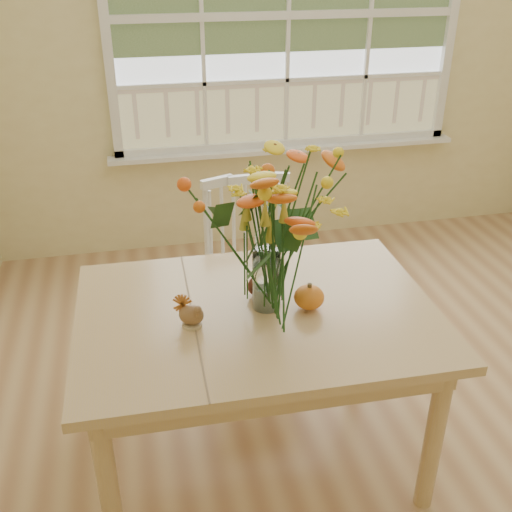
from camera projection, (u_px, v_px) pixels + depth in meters
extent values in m
cube|color=#AC7D53|center=(414.00, 458.00, 2.57)|extent=(4.00, 4.50, 0.01)
cube|color=beige|center=(286.00, 47.00, 3.88)|extent=(4.00, 0.02, 2.70)
cube|color=silver|center=(288.00, 15.00, 3.78)|extent=(2.20, 0.00, 1.60)
cube|color=white|center=(287.00, 149.00, 4.13)|extent=(2.42, 0.12, 0.03)
cube|color=tan|center=(257.00, 314.00, 2.28)|extent=(1.37, 0.99, 0.04)
cube|color=tan|center=(257.00, 329.00, 2.31)|extent=(1.25, 0.87, 0.10)
cylinder|color=tan|center=(109.00, 488.00, 2.00)|extent=(0.07, 0.07, 0.69)
cylinder|color=tan|center=(112.00, 348.00, 2.69)|extent=(0.07, 0.07, 0.69)
cylinder|color=tan|center=(434.00, 437.00, 2.21)|extent=(0.07, 0.07, 0.69)
cylinder|color=tan|center=(360.00, 320.00, 2.89)|extent=(0.07, 0.07, 0.69)
cube|color=white|center=(254.00, 285.00, 2.98)|extent=(0.46, 0.44, 0.05)
cube|color=white|center=(245.00, 226.00, 3.01)|extent=(0.44, 0.06, 0.50)
cylinder|color=white|center=(229.00, 347.00, 2.91)|extent=(0.04, 0.04, 0.43)
cylinder|color=white|center=(216.00, 312.00, 3.18)|extent=(0.04, 0.04, 0.43)
cylinder|color=white|center=(295.00, 336.00, 2.99)|extent=(0.04, 0.04, 0.43)
cylinder|color=white|center=(276.00, 303.00, 3.26)|extent=(0.04, 0.04, 0.43)
cylinder|color=white|center=(266.00, 280.00, 2.23)|extent=(0.10, 0.10, 0.24)
ellipsoid|color=orange|center=(309.00, 298.00, 2.25)|extent=(0.12, 0.12, 0.09)
cylinder|color=#CCB78C|center=(192.00, 324.00, 2.17)|extent=(0.07, 0.07, 0.01)
ellipsoid|color=brown|center=(191.00, 315.00, 2.15)|extent=(0.11, 0.09, 0.08)
ellipsoid|color=#38160F|center=(258.00, 287.00, 2.34)|extent=(0.09, 0.09, 0.08)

